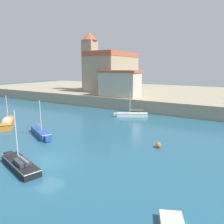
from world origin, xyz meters
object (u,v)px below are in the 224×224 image
object	(u,v)px
mooring_buoy	(158,145)
church	(110,70)
sailboat_orange_2	(8,122)
sailboat_white_4	(131,115)
sailboat_black_0	(20,164)
sailboat_blue_3	(41,132)
harbor_shed_far_end	(120,83)

from	to	relation	value
mooring_buoy	church	size ratio (longest dim) A/B	0.04
sailboat_orange_2	sailboat_white_4	xyz separation A→B (m)	(13.65, 15.23, -0.10)
sailboat_orange_2	mooring_buoy	size ratio (longest dim) A/B	10.01
sailboat_black_0	sailboat_orange_2	bearing A→B (deg)	149.13
sailboat_white_4	mooring_buoy	bearing A→B (deg)	-53.20
mooring_buoy	church	bearing A→B (deg)	129.32
sailboat_blue_3	harbor_shed_far_end	distance (m)	24.05
sailboat_blue_3	mooring_buoy	xyz separation A→B (m)	(14.63, 3.70, -0.15)
sailboat_black_0	church	world-z (taller)	church
sailboat_black_0	sailboat_orange_2	size ratio (longest dim) A/B	1.02
sailboat_orange_2	sailboat_white_4	distance (m)	20.45
sailboat_orange_2	sailboat_blue_3	xyz separation A→B (m)	(8.38, -0.99, -0.03)
sailboat_black_0	sailboat_blue_3	distance (m)	9.39
sailboat_orange_2	sailboat_black_0	bearing A→B (deg)	-30.87
sailboat_blue_3	harbor_shed_far_end	bearing A→B (deg)	92.86
sailboat_black_0	harbor_shed_far_end	distance (m)	32.11
sailboat_black_0	sailboat_orange_2	distance (m)	16.43
sailboat_black_0	harbor_shed_far_end	xyz separation A→B (m)	(-6.90, 30.97, 4.93)
sailboat_blue_3	harbor_shed_far_end	world-z (taller)	harbor_shed_far_end
sailboat_white_4	harbor_shed_far_end	bearing A→B (deg)	131.39
sailboat_black_0	sailboat_white_4	size ratio (longest dim) A/B	1.06
church	harbor_shed_far_end	bearing A→B (deg)	-49.24
mooring_buoy	harbor_shed_far_end	bearing A→B (deg)	128.56
sailboat_white_4	mooring_buoy	size ratio (longest dim) A/B	9.58
sailboat_black_0	mooring_buoy	xyz separation A→B (m)	(8.90, 11.15, -0.10)
sailboat_blue_3	sailboat_orange_2	bearing A→B (deg)	173.29
sailboat_black_0	church	size ratio (longest dim) A/B	0.39
sailboat_orange_2	sailboat_white_4	bearing A→B (deg)	48.13
sailboat_orange_2	church	distance (m)	33.53
sailboat_black_0	sailboat_blue_3	size ratio (longest dim) A/B	1.08
church	mooring_buoy	bearing A→B (deg)	-50.68
sailboat_white_4	mooring_buoy	world-z (taller)	sailboat_white_4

